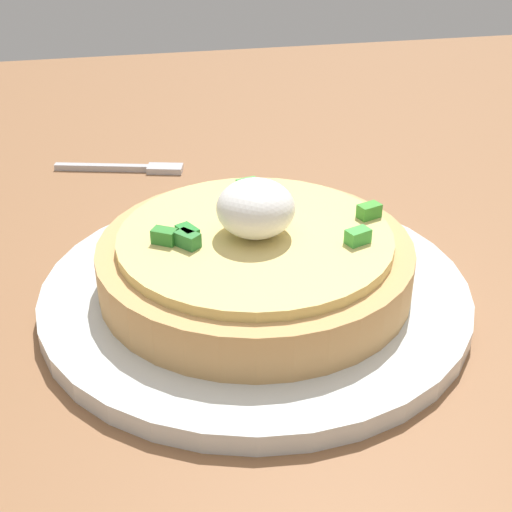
# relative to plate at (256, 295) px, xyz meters

# --- Properties ---
(dining_table) EXTENTS (1.14, 0.89, 0.03)m
(dining_table) POSITION_rel_plate_xyz_m (-0.00, 0.07, -0.02)
(dining_table) COLOR brown
(dining_table) RESTS_ON ground
(plate) EXTENTS (0.24, 0.24, 0.01)m
(plate) POSITION_rel_plate_xyz_m (0.00, 0.00, 0.00)
(plate) COLOR silver
(plate) RESTS_ON dining_table
(pizza) EXTENTS (0.18, 0.18, 0.06)m
(pizza) POSITION_rel_plate_xyz_m (-0.00, 0.00, 0.02)
(pizza) COLOR tan
(pizza) RESTS_ON plate
(fork) EXTENTS (0.04, 0.10, 0.01)m
(fork) POSITION_rel_plate_xyz_m (-0.21, -0.06, -0.00)
(fork) COLOR #B7B7BC
(fork) RESTS_ON dining_table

